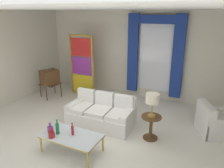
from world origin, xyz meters
name	(u,v)px	position (x,y,z in m)	size (l,w,h in m)	color
ground_plane	(98,133)	(0.00, 0.00, 0.00)	(16.00, 16.00, 0.00)	silver
wall_rear	(140,55)	(0.00, 3.06, 1.50)	(8.00, 0.12, 3.00)	silver
wall_left	(9,58)	(-3.66, 0.60, 1.50)	(0.12, 7.00, 3.00)	silver
ceiling_slab	(112,9)	(0.00, 0.80, 3.02)	(8.00, 7.60, 0.04)	white
curtained_window	(155,50)	(0.57, 2.89, 1.74)	(2.00, 0.17, 2.70)	white
couch_white_long	(102,113)	(-0.16, 0.52, 0.30)	(1.79, 0.98, 0.86)	white
coffee_table	(71,137)	(-0.14, -0.91, 0.38)	(1.29, 0.70, 0.41)	silver
bottle_blue_decanter	(57,128)	(-0.45, -0.99, 0.55)	(0.08, 0.08, 0.35)	#196B3D
bottle_crystal_tall	(51,134)	(-0.47, -1.16, 0.49)	(0.13, 0.13, 0.23)	maroon
bottle_amber_squat	(72,130)	(-0.13, -0.88, 0.53)	(0.06, 0.06, 0.29)	maroon
bottle_ruby_flask	(50,128)	(-0.67, -0.97, 0.48)	(0.13, 0.13, 0.21)	#753384
vintage_tv	(50,78)	(-2.78, 1.44, 0.73)	(0.69, 0.73, 1.35)	brown
armchair_white	(215,123)	(2.63, 1.29, 0.29)	(1.08, 1.07, 0.80)	white
stained_glass_divider	(82,67)	(-1.86, 2.13, 1.06)	(0.95, 0.05, 2.20)	gold
peacock_figurine	(84,94)	(-1.52, 1.68, 0.22)	(0.44, 0.60, 0.50)	beige
round_side_table	(151,125)	(1.26, 0.36, 0.36)	(0.48, 0.48, 0.59)	brown
table_lamp_brass	(153,99)	(1.26, 0.36, 1.03)	(0.32, 0.32, 0.57)	#B29338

